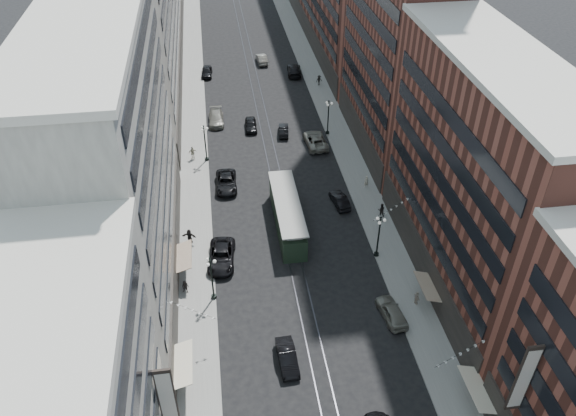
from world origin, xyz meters
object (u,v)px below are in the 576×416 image
lamppost_sw_far (212,277)px  lamppost_se_mid (328,116)px  lamppost_sw_mid (205,142)px  lamppost_se_far (379,235)px  car_13 (251,125)px  car_11 (316,140)px  car_12 (294,70)px  pedestrian_9 (319,80)px  car_5 (287,357)px  car_9 (207,72)px  pedestrian_7 (381,210)px  car_2 (221,256)px  pedestrian_6 (193,153)px  car_10 (340,200)px  pedestrian_2 (185,287)px  car_7 (226,182)px  pedestrian_4 (417,298)px  car_4 (392,312)px  pedestrian_8 (366,181)px  car_extra_0 (284,130)px  pedestrian_5 (189,236)px  car_14 (262,59)px  streetcar (287,215)px

lamppost_sw_far → lamppost_se_mid: size_ratio=1.00×
lamppost_sw_mid → lamppost_se_mid: (18.40, 5.00, 0.00)m
lamppost_se_far → car_13: 33.35m
car_11 → car_12: (0.71, 25.63, -0.01)m
car_13 → pedestrian_9: pedestrian_9 is taller
car_5 → car_11: bearing=73.1°
car_9 → pedestrian_7: bearing=-61.6°
lamppost_sw_mid → lamppost_se_mid: size_ratio=1.00×
car_2 → pedestrian_6: bearing=103.9°
car_10 → car_11: car_11 is taller
pedestrian_2 → car_7: bearing=90.1°
car_5 → pedestrian_4: size_ratio=2.82×
car_4 → car_10: 19.24m
lamppost_sw_far → car_13: 36.01m
car_11 → car_13: (-9.00, 6.20, -0.11)m
pedestrian_4 → pedestrian_8: (0.19, 21.13, 0.03)m
car_5 → car_7: 29.38m
car_12 → car_extra_0: bearing=82.8°
pedestrian_2 → pedestrian_6: (0.96, 26.47, 0.17)m
car_7 → car_5: bearing=-80.5°
car_5 → pedestrian_8: bearing=58.9°
pedestrian_5 → car_extra_0: 27.68m
car_2 → pedestrian_5: pedestrian_5 is taller
car_4 → car_14: bearing=-92.3°
car_14 → pedestrian_4: bearing=94.5°
car_11 → pedestrian_7: size_ratio=3.39×
streetcar → car_5: streetcar is taller
lamppost_sw_mid → car_9: (0.80, 29.30, -2.30)m
car_13 → pedestrian_8: bearing=-50.6°
streetcar → car_7: size_ratio=2.29×
car_13 → car_9: bearing=108.6°
car_7 → pedestrian_7: (18.45, -9.08, 0.26)m
car_extra_0 → pedestrian_7: bearing=119.5°
car_5 → car_14: 70.06m
car_14 → car_4: bearing=91.8°
car_7 → car_9: (-1.60, 36.28, -0.01)m
lamppost_sw_far → car_2: size_ratio=0.90×
lamppost_sw_far → pedestrian_4: bearing=-10.5°
car_9 → car_extra_0: (10.99, -23.28, -0.11)m
car_5 → pedestrian_9: pedestrian_9 is taller
car_4 → car_13: 41.66m
car_4 → car_9: bearing=-82.3°
car_2 → pedestrian_6: 22.33m
car_7 → pedestrian_5: bearing=-112.5°
pedestrian_4 → car_7: size_ratio=0.28×
streetcar → car_2: streetcar is taller
car_14 → pedestrian_9: size_ratio=2.72×
pedestrian_9 → car_11: bearing=-116.8°
pedestrian_2 → pedestrian_6: pedestrian_6 is taller
pedestrian_8 → car_14: bearing=-89.7°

